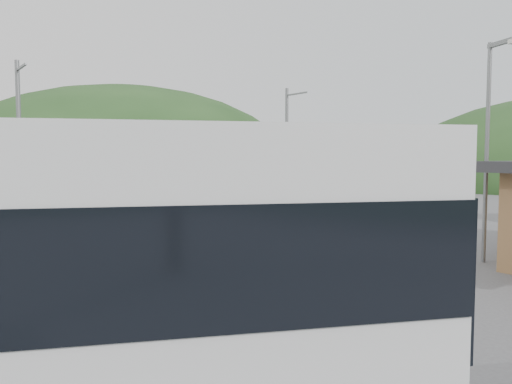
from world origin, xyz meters
TOP-DOWN VIEW (x-y plane):
  - ground at (0.00, 0.00)m, footprint 120.00×120.00m
  - hills at (6.19, 5.29)m, footprint 146.00×149.00m
  - platform at (0.00, 3.30)m, footprint 26.00×3.20m
  - yellow_line at (0.00, 2.00)m, footprint 26.00×0.10m
  - train at (-0.04, 6.00)m, footprint 20.44×3.01m
  - catenary_mast_west at (-7.00, 8.56)m, footprint 0.18×1.80m
  - catenary_mast_east at (7.00, 8.56)m, footprint 0.18×1.80m
  - lamp_post at (2.91, -5.73)m, footprint 0.49×1.17m

SIDE VIEW (x-z plane):
  - ground at x=0.00m, z-range 0.00..0.00m
  - hills at x=6.19m, z-range -13.00..13.00m
  - platform at x=0.00m, z-range 0.00..0.30m
  - yellow_line at x=0.00m, z-range 0.30..0.31m
  - train at x=-0.04m, z-range 0.19..3.93m
  - catenary_mast_west at x=-7.00m, z-range 0.15..7.15m
  - catenary_mast_east at x=7.00m, z-range 0.15..7.15m
  - lamp_post at x=2.91m, z-range 0.61..7.01m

